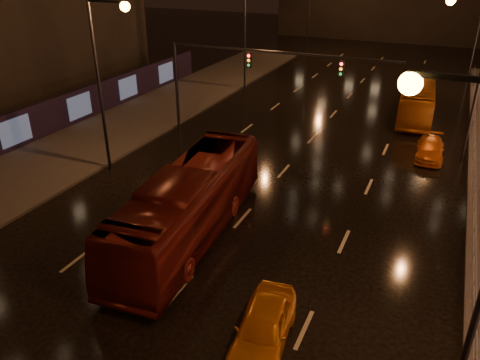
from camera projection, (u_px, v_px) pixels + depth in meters
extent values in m
plane|color=black|center=(304.00, 148.00, 31.07)|extent=(140.00, 140.00, 0.00)
cube|color=#38332D|center=(92.00, 142.00, 31.93)|extent=(7.00, 70.00, 0.15)
cube|color=black|center=(13.00, 131.00, 30.33)|extent=(0.30, 46.00, 2.50)
cylinder|color=black|center=(177.00, 87.00, 33.26)|extent=(0.22, 0.22, 6.20)
cube|color=black|center=(279.00, 52.00, 29.14)|extent=(15.20, 0.14, 0.14)
cube|color=black|center=(249.00, 60.00, 30.16)|extent=(0.32, 0.18, 0.95)
cube|color=black|center=(341.00, 69.00, 27.94)|extent=(0.32, 0.18, 0.95)
sphere|color=#FF1E19|center=(249.00, 56.00, 29.93)|extent=(0.18, 0.18, 0.18)
cube|color=black|center=(471.00, 79.00, 9.05)|extent=(2.40, 0.12, 0.12)
sphere|color=#F9A431|center=(410.00, 83.00, 9.55)|extent=(0.50, 0.50, 0.50)
cylinder|color=#99999E|center=(474.00, 75.00, 46.67)|extent=(0.04, 0.04, 1.00)
cube|color=#99999E|center=(476.00, 171.00, 25.18)|extent=(0.05, 56.00, 0.05)
cube|color=#99999E|center=(474.00, 178.00, 25.35)|extent=(0.05, 56.00, 0.05)
imported|color=#4F100B|center=(190.00, 203.00, 20.84)|extent=(3.87, 12.02, 3.29)
imported|color=#A95510|center=(417.00, 99.00, 36.50)|extent=(2.94, 10.17, 2.80)
imported|color=#C46A12|center=(263.00, 327.00, 15.23)|extent=(2.19, 4.33, 1.41)
imported|color=#D06313|center=(430.00, 149.00, 29.41)|extent=(1.75, 4.02, 1.15)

